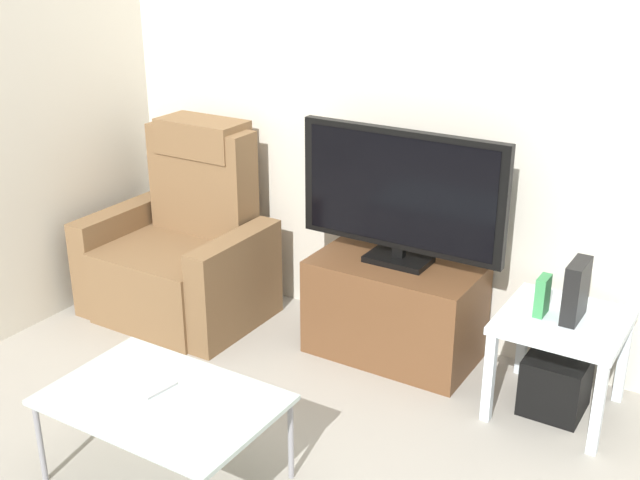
{
  "coord_description": "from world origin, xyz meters",
  "views": [
    {
      "loc": [
        1.61,
        -2.51,
        2.12
      ],
      "look_at": [
        -0.24,
        0.5,
        0.7
      ],
      "focal_mm": 44.96,
      "sensor_mm": 36.0,
      "label": 1
    }
  ],
  "objects_px": {
    "television": "(401,194)",
    "game_console": "(576,291)",
    "cell_phone": "(157,388)",
    "side_table": "(562,333)",
    "subwoofer_box": "(555,384)",
    "book_upright": "(542,296)",
    "tv_stand": "(395,309)",
    "recliner_armchair": "(184,249)",
    "coffee_table": "(163,403)"
  },
  "relations": [
    {
      "from": "television",
      "to": "game_console",
      "type": "bearing_deg",
      "value": -5.37
    },
    {
      "from": "television",
      "to": "cell_phone",
      "type": "bearing_deg",
      "value": -105.35
    },
    {
      "from": "side_table",
      "to": "subwoofer_box",
      "type": "relative_size",
      "value": 1.97
    },
    {
      "from": "book_upright",
      "to": "game_console",
      "type": "xyz_separation_m",
      "value": [
        0.14,
        0.03,
        0.04
      ]
    },
    {
      "from": "tv_stand",
      "to": "cell_phone",
      "type": "xyz_separation_m",
      "value": [
        -0.38,
        -1.36,
        0.13
      ]
    },
    {
      "from": "recliner_armchair",
      "to": "game_console",
      "type": "xyz_separation_m",
      "value": [
        2.16,
        0.1,
        0.24
      ]
    },
    {
      "from": "tv_stand",
      "to": "cell_phone",
      "type": "distance_m",
      "value": 1.41
    },
    {
      "from": "tv_stand",
      "to": "game_console",
      "type": "relative_size",
      "value": 3.1
    },
    {
      "from": "cell_phone",
      "to": "recliner_armchair",
      "type": "bearing_deg",
      "value": 135.0
    },
    {
      "from": "tv_stand",
      "to": "book_upright",
      "type": "relative_size",
      "value": 4.62
    },
    {
      "from": "side_table",
      "to": "game_console",
      "type": "height_order",
      "value": "game_console"
    },
    {
      "from": "television",
      "to": "subwoofer_box",
      "type": "relative_size",
      "value": 3.94
    },
    {
      "from": "tv_stand",
      "to": "game_console",
      "type": "distance_m",
      "value": 0.97
    },
    {
      "from": "side_table",
      "to": "book_upright",
      "type": "bearing_deg",
      "value": -168.69
    },
    {
      "from": "tv_stand",
      "to": "coffee_table",
      "type": "distance_m",
      "value": 1.43
    },
    {
      "from": "game_console",
      "to": "recliner_armchair",
      "type": "bearing_deg",
      "value": -177.45
    },
    {
      "from": "game_console",
      "to": "tv_stand",
      "type": "bearing_deg",
      "value": 175.82
    },
    {
      "from": "cell_phone",
      "to": "book_upright",
      "type": "bearing_deg",
      "value": 56.15
    },
    {
      "from": "recliner_armchair",
      "to": "subwoofer_box",
      "type": "distance_m",
      "value": 2.14
    },
    {
      "from": "side_table",
      "to": "subwoofer_box",
      "type": "bearing_deg",
      "value": 0.0
    },
    {
      "from": "book_upright",
      "to": "cell_phone",
      "type": "height_order",
      "value": "book_upright"
    },
    {
      "from": "book_upright",
      "to": "game_console",
      "type": "relative_size",
      "value": 0.67
    },
    {
      "from": "subwoofer_box",
      "to": "game_console",
      "type": "relative_size",
      "value": 1.0
    },
    {
      "from": "tv_stand",
      "to": "recliner_armchair",
      "type": "distance_m",
      "value": 1.28
    },
    {
      "from": "coffee_table",
      "to": "cell_phone",
      "type": "xyz_separation_m",
      "value": [
        -0.06,
        0.04,
        0.03
      ]
    },
    {
      "from": "game_console",
      "to": "coffee_table",
      "type": "relative_size",
      "value": 0.3
    },
    {
      "from": "cell_phone",
      "to": "side_table",
      "type": "bearing_deg",
      "value": 54.21
    },
    {
      "from": "subwoofer_box",
      "to": "coffee_table",
      "type": "distance_m",
      "value": 1.79
    },
    {
      "from": "game_console",
      "to": "cell_phone",
      "type": "distance_m",
      "value": 1.83
    },
    {
      "from": "recliner_armchair",
      "to": "cell_phone",
      "type": "bearing_deg",
      "value": -65.4
    },
    {
      "from": "book_upright",
      "to": "television",
      "type": "bearing_deg",
      "value": 171.49
    },
    {
      "from": "side_table",
      "to": "subwoofer_box",
      "type": "xyz_separation_m",
      "value": [
        0.0,
        0.0,
        -0.26
      ]
    },
    {
      "from": "side_table",
      "to": "game_console",
      "type": "bearing_deg",
      "value": 15.95
    },
    {
      "from": "book_upright",
      "to": "recliner_armchair",
      "type": "bearing_deg",
      "value": -178.12
    },
    {
      "from": "recliner_armchair",
      "to": "cell_phone",
      "type": "relative_size",
      "value": 7.2
    },
    {
      "from": "side_table",
      "to": "cell_phone",
      "type": "height_order",
      "value": "side_table"
    },
    {
      "from": "subwoofer_box",
      "to": "cell_phone",
      "type": "relative_size",
      "value": 1.82
    },
    {
      "from": "book_upright",
      "to": "tv_stand",
      "type": "bearing_deg",
      "value": 172.87
    },
    {
      "from": "subwoofer_box",
      "to": "coffee_table",
      "type": "height_order",
      "value": "coffee_table"
    },
    {
      "from": "recliner_armchair",
      "to": "side_table",
      "type": "xyz_separation_m",
      "value": [
        2.13,
        0.09,
        0.03
      ]
    },
    {
      "from": "recliner_armchair",
      "to": "television",
      "type": "bearing_deg",
      "value": -3.81
    },
    {
      "from": "side_table",
      "to": "book_upright",
      "type": "xyz_separation_m",
      "value": [
        -0.1,
        -0.02,
        0.17
      ]
    },
    {
      "from": "tv_stand",
      "to": "book_upright",
      "type": "bearing_deg",
      "value": -7.13
    },
    {
      "from": "tv_stand",
      "to": "recliner_armchair",
      "type": "height_order",
      "value": "recliner_armchair"
    },
    {
      "from": "coffee_table",
      "to": "side_table",
      "type": "bearing_deg",
      "value": 47.92
    },
    {
      "from": "tv_stand",
      "to": "recliner_armchair",
      "type": "xyz_separation_m",
      "value": [
        -1.26,
        -0.16,
        0.11
      ]
    },
    {
      "from": "recliner_armchair",
      "to": "game_console",
      "type": "distance_m",
      "value": 2.18
    },
    {
      "from": "coffee_table",
      "to": "television",
      "type": "bearing_deg",
      "value": 77.22
    },
    {
      "from": "coffee_table",
      "to": "subwoofer_box",
      "type": "bearing_deg",
      "value": 47.92
    },
    {
      "from": "television",
      "to": "side_table",
      "type": "height_order",
      "value": "television"
    }
  ]
}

